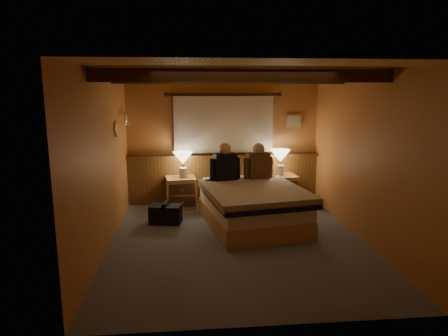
{
  "coord_description": "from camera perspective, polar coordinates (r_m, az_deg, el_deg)",
  "views": [
    {
      "loc": [
        -0.7,
        -5.38,
        2.16
      ],
      "look_at": [
        -0.15,
        0.4,
        1.0
      ],
      "focal_mm": 32.0,
      "sensor_mm": 36.0,
      "label": 1
    }
  ],
  "objects": [
    {
      "name": "coat_rail",
      "position": [
        7.05,
        -13.86,
        6.97
      ],
      "size": [
        0.05,
        0.55,
        0.24
      ],
      "color": "silver",
      "rests_on": "wall_left"
    },
    {
      "name": "person_right",
      "position": [
        6.89,
        4.94,
        0.6
      ],
      "size": [
        0.52,
        0.27,
        0.64
      ],
      "rotation": [
        0.0,
        0.0,
        0.2
      ],
      "color": "#523620",
      "rests_on": "bed"
    },
    {
      "name": "ceiling",
      "position": [
        5.43,
        2.0,
        13.83
      ],
      "size": [
        4.2,
        4.2,
        0.0
      ],
      "primitive_type": "plane",
      "rotation": [
        3.14,
        0.0,
        0.0
      ],
      "color": "#DEA453",
      "rests_on": "wall_back"
    },
    {
      "name": "wall_front",
      "position": [
        3.49,
        6.33,
        -4.73
      ],
      "size": [
        3.6,
        0.0,
        3.6
      ],
      "primitive_type": "plane",
      "rotation": [
        -1.57,
        0.0,
        0.0
      ],
      "color": "#BC7843",
      "rests_on": "floor"
    },
    {
      "name": "floor",
      "position": [
        5.84,
        1.84,
        -10.41
      ],
      "size": [
        4.2,
        4.2,
        0.0
      ],
      "primitive_type": "plane",
      "color": "#515761",
      "rests_on": "ground"
    },
    {
      "name": "wall_back",
      "position": [
        7.57,
        -0.11,
        4.01
      ],
      "size": [
        3.6,
        0.0,
        3.6
      ],
      "primitive_type": "plane",
      "rotation": [
        1.57,
        0.0,
        0.0
      ],
      "color": "#BC7843",
      "rests_on": "floor"
    },
    {
      "name": "person_left",
      "position": [
        6.74,
        0.14,
        0.47
      ],
      "size": [
        0.53,
        0.29,
        0.65
      ],
      "rotation": [
        0.0,
        0.0,
        0.23
      ],
      "color": "black",
      "rests_on": "bed"
    },
    {
      "name": "curtain_window",
      "position": [
        7.47,
        -0.06,
        6.39
      ],
      "size": [
        2.18,
        0.09,
        1.11
      ],
      "color": "#402110",
      "rests_on": "wall_back"
    },
    {
      "name": "wall_left",
      "position": [
        5.58,
        -16.76,
        0.9
      ],
      "size": [
        0.0,
        4.2,
        4.2
      ],
      "primitive_type": "plane",
      "rotation": [
        1.57,
        0.0,
        1.57
      ],
      "color": "#BC7843",
      "rests_on": "floor"
    },
    {
      "name": "duffel_bag",
      "position": [
        6.6,
        -8.34,
        -6.49
      ],
      "size": [
        0.54,
        0.38,
        0.36
      ],
      "rotation": [
        0.0,
        0.0,
        -0.18
      ],
      "color": "black",
      "rests_on": "floor"
    },
    {
      "name": "lamp_left",
      "position": [
        7.23,
        -5.89,
        1.22
      ],
      "size": [
        0.36,
        0.36,
        0.47
      ],
      "color": "silver",
      "rests_on": "nightstand_left"
    },
    {
      "name": "wall_right",
      "position": [
        6.01,
        19.21,
        1.47
      ],
      "size": [
        0.0,
        4.2,
        4.2
      ],
      "primitive_type": "plane",
      "rotation": [
        1.57,
        0.0,
        -1.57
      ],
      "color": "#BC7843",
      "rests_on": "floor"
    },
    {
      "name": "ceiling_beams",
      "position": [
        5.58,
        1.79,
        12.84
      ],
      "size": [
        3.6,
        1.65,
        0.16
      ],
      "color": "#402110",
      "rests_on": "ceiling"
    },
    {
      "name": "nightstand_left",
      "position": [
        7.36,
        -6.15,
        -3.51
      ],
      "size": [
        0.57,
        0.52,
        0.57
      ],
      "rotation": [
        0.0,
        0.0,
        0.11
      ],
      "color": "tan",
      "rests_on": "floor"
    },
    {
      "name": "bed",
      "position": [
        6.39,
        4.1,
        -5.37
      ],
      "size": [
        1.72,
        2.08,
        0.64
      ],
      "rotation": [
        0.0,
        0.0,
        0.17
      ],
      "color": "tan",
      "rests_on": "floor"
    },
    {
      "name": "lamp_right",
      "position": [
        7.44,
        8.03,
        1.52
      ],
      "size": [
        0.37,
        0.37,
        0.48
      ],
      "color": "silver",
      "rests_on": "nightstand_right"
    },
    {
      "name": "framed_print",
      "position": [
        7.76,
        9.95,
        6.62
      ],
      "size": [
        0.3,
        0.04,
        0.25
      ],
      "color": "tan",
      "rests_on": "wall_back"
    },
    {
      "name": "nightstand_right",
      "position": [
        7.57,
        8.2,
        -3.14
      ],
      "size": [
        0.57,
        0.52,
        0.58
      ],
      "rotation": [
        0.0,
        0.0,
        0.11
      ],
      "color": "tan",
      "rests_on": "floor"
    },
    {
      "name": "wainscot",
      "position": [
        7.64,
        -0.06,
        -1.37
      ],
      "size": [
        3.6,
        0.23,
        0.94
      ],
      "color": "brown",
      "rests_on": "wall_back"
    }
  ]
}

